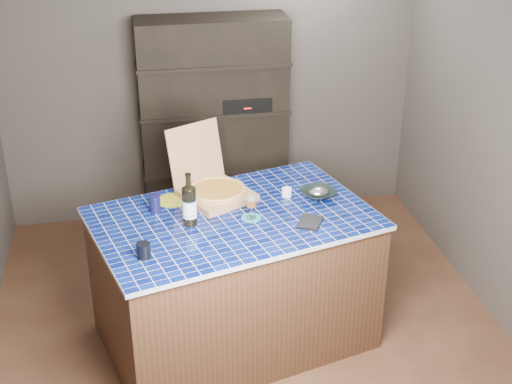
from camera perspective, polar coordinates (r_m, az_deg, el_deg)
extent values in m
plane|color=brown|center=(5.08, -0.88, -10.47)|extent=(3.50, 3.50, 0.00)
plane|color=#443F3B|center=(6.07, -3.73, 9.14)|extent=(3.50, 0.00, 3.50)
plane|color=#443F3B|center=(2.96, 4.67, -11.08)|extent=(3.50, 0.00, 3.50)
plane|color=#443F3B|center=(5.01, 19.23, 3.86)|extent=(0.00, 3.50, 3.50)
cube|color=black|center=(5.97, -3.38, 5.32)|extent=(1.20, 0.40, 1.80)
cube|color=black|center=(5.88, -0.94, 7.35)|extent=(0.40, 0.32, 0.12)
cube|color=#462C1B|center=(4.69, -1.76, -7.16)|extent=(1.88, 1.44, 0.90)
cube|color=#041048|center=(4.45, -1.84, -2.14)|extent=(1.93, 1.49, 0.03)
cube|color=tan|center=(4.66, -3.15, -0.26)|extent=(0.54, 0.54, 0.04)
cube|color=tan|center=(4.75, -4.88, 3.12)|extent=(0.40, 0.27, 0.39)
cylinder|color=tan|center=(4.65, -3.16, 0.05)|extent=(0.37, 0.37, 0.01)
cylinder|color=#661D0B|center=(4.64, -3.16, 0.17)|extent=(0.32, 0.32, 0.01)
torus|color=tan|center=(4.64, -3.16, 0.23)|extent=(0.37, 0.37, 0.02)
cylinder|color=black|center=(4.32, -5.34, -1.21)|extent=(0.09, 0.09, 0.24)
ellipsoid|color=black|center=(4.26, -5.41, 0.21)|extent=(0.09, 0.09, 0.05)
cylinder|color=black|center=(4.24, -5.44, 0.90)|extent=(0.03, 0.03, 0.10)
cylinder|color=white|center=(4.32, -5.34, -1.34)|extent=(0.09, 0.09, 0.11)
cylinder|color=#3D90D1|center=(4.34, -5.32, -1.74)|extent=(0.09, 0.09, 0.01)
cylinder|color=#3D90D1|center=(4.30, -5.37, -0.67)|extent=(0.09, 0.09, 0.01)
cylinder|color=teal|center=(4.42, -0.38, -2.08)|extent=(0.13, 0.13, 0.01)
cylinder|color=white|center=(4.42, -0.38, -2.02)|extent=(0.06, 0.06, 0.00)
cylinder|color=white|center=(4.40, -0.38, -1.61)|extent=(0.01, 0.01, 0.07)
ellipsoid|color=white|center=(4.37, -0.38, -0.76)|extent=(0.07, 0.07, 0.10)
cylinder|color=orange|center=(4.37, -0.38, -0.86)|extent=(0.06, 0.06, 0.04)
cylinder|color=white|center=(4.36, -0.38, -0.55)|extent=(0.06, 0.06, 0.02)
cylinder|color=black|center=(4.05, -8.98, -4.64)|extent=(0.08, 0.08, 0.09)
cube|color=black|center=(4.37, 4.35, -2.43)|extent=(0.20, 0.22, 0.01)
imported|color=black|center=(4.68, 5.01, -0.13)|extent=(0.28, 0.28, 0.05)
ellipsoid|color=#A6A7B1|center=(4.68, 5.01, 0.02)|extent=(0.14, 0.11, 0.06)
cylinder|color=white|center=(4.69, 2.48, -0.02)|extent=(0.07, 0.07, 0.06)
cylinder|color=black|center=(4.52, -8.10, -0.90)|extent=(0.07, 0.07, 0.11)
cylinder|color=gold|center=(4.66, -6.73, -0.66)|extent=(0.20, 0.20, 0.01)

